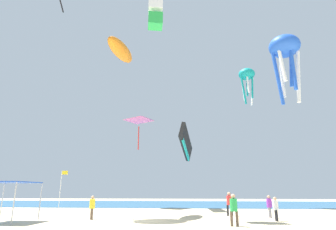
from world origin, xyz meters
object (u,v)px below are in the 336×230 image
at_px(person_leftmost, 234,207).
at_px(kite_diamond_pink, 139,122).
at_px(kite_inflatable_orange, 120,50).
at_px(kite_octopus_blue, 285,50).
at_px(person_central, 269,205).
at_px(canopy_tent, 10,184).
at_px(person_near_tent, 92,205).
at_px(kite_octopus_teal, 247,76).
at_px(kite_parafoil_black, 186,143).
at_px(banner_flag, 61,187).
at_px(person_far_shore, 229,202).
at_px(kite_box_white, 155,14).
at_px(person_rightmost, 276,207).

distance_m(person_leftmost, kite_diamond_pink, 22.37).
bearing_deg(kite_inflatable_orange, kite_octopus_blue, -80.60).
bearing_deg(person_central, kite_diamond_pink, -132.36).
bearing_deg(canopy_tent, person_near_tent, 24.51).
distance_m(person_leftmost, kite_octopus_teal, 26.28).
bearing_deg(canopy_tent, kite_diamond_pink, 73.37).
xyz_separation_m(person_near_tent, kite_parafoil_black, (6.36, 12.09, 6.38)).
relative_size(person_near_tent, kite_diamond_pink, 0.41).
relative_size(person_near_tent, banner_flag, 0.43).
height_order(canopy_tent, person_leftmost, canopy_tent).
bearing_deg(banner_flag, kite_diamond_pink, 59.86).
relative_size(canopy_tent, kite_parafoil_black, 0.48).
height_order(kite_inflatable_orange, kite_octopus_teal, kite_octopus_teal).
height_order(kite_octopus_blue, kite_parafoil_black, kite_octopus_blue).
bearing_deg(banner_flag, person_near_tent, -47.72).
bearing_deg(kite_parafoil_black, person_central, -138.82).
bearing_deg(person_far_shore, kite_octopus_blue, -157.04).
relative_size(kite_box_white, kite_octopus_teal, 0.52).
xyz_separation_m(person_central, kite_octopus_blue, (3.27, 2.28, 14.05)).
distance_m(canopy_tent, kite_inflatable_orange, 15.93).
bearing_deg(person_rightmost, kite_diamond_pink, -139.18).
distance_m(canopy_tent, person_far_shore, 16.35).
bearing_deg(canopy_tent, banner_flag, 91.66).
distance_m(person_rightmost, kite_parafoil_black, 14.97).
bearing_deg(kite_octopus_blue, canopy_tent, 151.98).
height_order(person_rightmost, kite_inflatable_orange, kite_inflatable_orange).
height_order(person_rightmost, kite_diamond_pink, kite_diamond_pink).
height_order(kite_inflatable_orange, kite_parafoil_black, kite_inflatable_orange).
relative_size(person_leftmost, kite_box_white, 0.65).
distance_m(canopy_tent, banner_flag, 7.93).
relative_size(canopy_tent, kite_inflatable_orange, 0.58).
bearing_deg(kite_diamond_pink, person_rightmost, -114.19).
xyz_separation_m(banner_flag, kite_inflatable_orange, (5.28, -0.83, 13.48)).
bearing_deg(kite_octopus_teal, kite_octopus_blue, -167.47).
bearing_deg(kite_diamond_pink, person_near_tent, -155.35).
height_order(person_far_shore, kite_parafoil_black, kite_parafoil_black).
distance_m(kite_box_white, kite_octopus_teal, 18.53).
bearing_deg(banner_flag, person_leftmost, -30.47).
bearing_deg(kite_octopus_teal, person_central, 178.44).
distance_m(person_rightmost, kite_octopus_teal, 23.59).
bearing_deg(kite_diamond_pink, person_far_shore, -112.16).
bearing_deg(banner_flag, kite_octopus_teal, 29.28).
bearing_deg(person_rightmost, person_far_shore, -145.55).
distance_m(person_rightmost, kite_octopus_blue, 15.26).
height_order(person_near_tent, person_central, same).
bearing_deg(kite_box_white, person_leftmost, -141.40).
bearing_deg(banner_flag, kite_parafoil_black, 29.12).
distance_m(person_near_tent, kite_diamond_pink, 17.80).
xyz_separation_m(person_leftmost, kite_parafoil_black, (-3.20, 15.07, 6.29)).
bearing_deg(kite_diamond_pink, kite_octopus_blue, -96.58).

